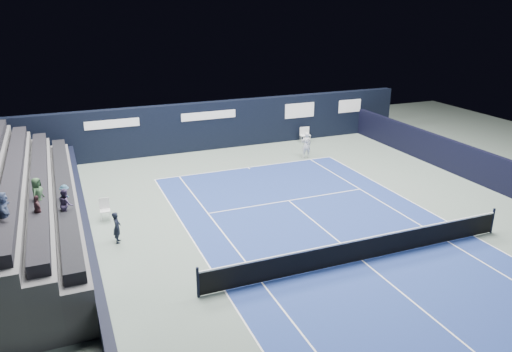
{
  "coord_description": "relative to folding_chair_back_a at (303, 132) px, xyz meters",
  "views": [
    {
      "loc": [
        -10.01,
        -13.91,
        9.34
      ],
      "look_at": [
        -1.49,
        6.97,
        1.3
      ],
      "focal_mm": 35.0,
      "sensor_mm": 36.0,
      "label": 1
    }
  ],
  "objects": [
    {
      "name": "ground",
      "position": [
        -5.56,
        -13.67,
        -0.68
      ],
      "size": [
        48.0,
        48.0,
        0.0
      ],
      "primitive_type": "plane",
      "color": "slate",
      "rests_on": "ground"
    },
    {
      "name": "court_surface",
      "position": [
        -5.56,
        -15.67,
        -0.68
      ],
      "size": [
        10.97,
        23.77,
        0.01
      ],
      "primitive_type": "cube",
      "color": "navy",
      "rests_on": "ground"
    },
    {
      "name": "enclosure_wall_right",
      "position": [
        4.94,
        -9.67,
        0.22
      ],
      "size": [
        0.3,
        22.0,
        1.8
      ],
      "primitive_type": "cube",
      "color": "black",
      "rests_on": "ground"
    },
    {
      "name": "folding_chair_back_a",
      "position": [
        0.0,
        0.0,
        0.0
      ],
      "size": [
        0.53,
        0.55,
        1.02
      ],
      "rotation": [
        0.0,
        0.0,
        -0.2
      ],
      "color": "silver",
      "rests_on": "ground"
    },
    {
      "name": "folding_chair_back_b",
      "position": [
        0.27,
        0.02,
        -0.11
      ],
      "size": [
        0.5,
        0.49,
        1.01
      ],
      "rotation": [
        0.0,
        0.0,
        -0.15
      ],
      "color": "white",
      "rests_on": "ground"
    },
    {
      "name": "line_judge_chair",
      "position": [
        -14.1,
        -8.15,
        -0.11
      ],
      "size": [
        0.47,
        0.46,
        1.0
      ],
      "rotation": [
        0.0,
        0.0,
        -0.07
      ],
      "color": "white",
      "rests_on": "ground"
    },
    {
      "name": "line_judge",
      "position": [
        -13.89,
        -10.62,
        -0.02
      ],
      "size": [
        0.4,
        0.53,
        1.32
      ],
      "primitive_type": "imported",
      "rotation": [
        0.0,
        0.0,
        1.38
      ],
      "color": "black",
      "rests_on": "ground"
    },
    {
      "name": "court_markings",
      "position": [
        -5.56,
        -15.67,
        -0.67
      ],
      "size": [
        11.03,
        23.83,
        0.0
      ],
      "color": "white",
      "rests_on": "court_surface"
    },
    {
      "name": "tennis_net",
      "position": [
        -5.56,
        -15.67,
        -0.17
      ],
      "size": [
        12.9,
        0.1,
        1.1
      ],
      "color": "black",
      "rests_on": "ground"
    },
    {
      "name": "back_sponsor_wall",
      "position": [
        -5.55,
        0.83,
        0.87
      ],
      "size": [
        26.0,
        0.63,
        3.1
      ],
      "color": "black",
      "rests_on": "ground"
    },
    {
      "name": "side_barrier_left",
      "position": [
        -15.06,
        -9.7,
        -0.08
      ],
      "size": [
        0.33,
        22.0,
        1.2
      ],
      "color": "black",
      "rests_on": "ground"
    },
    {
      "name": "tennis_player",
      "position": [
        -1.49,
        -3.28,
        0.13
      ],
      "size": [
        0.65,
        0.86,
        1.61
      ],
      "color": "silver",
      "rests_on": "ground"
    }
  ]
}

